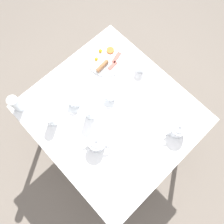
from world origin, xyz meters
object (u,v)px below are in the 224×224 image
Objects in this scene: creamer_jug at (141,67)px; knife_by_plate at (108,189)px; fork_by_plate at (140,114)px; wine_glass_spare at (16,104)px; teacup_with_saucer_right at (110,96)px; water_glass_tall at (52,119)px; breakfast_plate at (106,59)px; teapot_far at (178,129)px; teapot_near at (97,142)px; teacup_with_saucer_left at (75,102)px; water_glass_short at (90,112)px.

creamer_jug reaches higher than knife_by_plate.
wine_glass_spare is at bearing 132.94° from fork_by_plate.
teacup_with_saucer_right is 1.41× the size of water_glass_tall.
creamer_jug is at bearing -24.41° from wine_glass_spare.
breakfast_plate is at bearing 47.45° from knife_by_plate.
teapot_far is at bearing -52.40° from wine_glass_spare.
teapot_near is 0.33m from teacup_with_saucer_left.
wine_glass_spare is 1.57× the size of creamer_jug.
water_glass_tall is at bearing 147.45° from teapot_far.
water_glass_tall is 0.73m from creamer_jug.
fork_by_plate is at bearing -75.43° from teacup_with_saucer_right.
wine_glass_spare is 0.65× the size of knife_by_plate.
fork_by_plate is (0.35, -0.05, -0.05)m from teapot_near.
creamer_jug is (0.16, 0.49, -0.01)m from teapot_far.
teapot_far is 0.59m from water_glass_short.
teapot_near is 0.34m from water_glass_tall.
teapot_far reaches higher than breakfast_plate.
breakfast_plate is at bearing 10.21° from water_glass_tall.
breakfast_plate is 0.27m from creamer_jug.
breakfast_plate is at bearing -84.78° from teapot_near.
knife_by_plate is (-0.03, -0.58, -0.05)m from water_glass_tall.
teacup_with_saucer_left is 0.62m from knife_by_plate.
teapot_far reaches higher than fork_by_plate.
teapot_near is 0.36m from fork_by_plate.
teapot_far reaches higher than water_glass_tall.
teapot_far is at bearing -54.20° from water_glass_short.
creamer_jug is 0.66× the size of fork_by_plate.
water_glass_tall is 0.85× the size of water_glass_short.
water_glass_tall reaches higher than creamer_jug.
breakfast_plate is 0.73m from teapot_far.
wine_glass_spare is 0.85m from fork_by_plate.
teacup_with_saucer_left reaches higher than fork_by_plate.
wine_glass_spare is (-0.30, 0.24, 0.05)m from teacup_with_saucer_left.
breakfast_plate is 0.31m from teacup_with_saucer_right.
water_glass_tall is (-0.59, -0.11, 0.05)m from breakfast_plate.
wine_glass_spare is at bearing 168.84° from breakfast_plate.
wine_glass_spare is at bearing 142.97° from teapot_far.
creamer_jug reaches higher than breakfast_plate.
knife_by_plate is at bearing -135.20° from teacup_with_saucer_right.
teacup_with_saucer_left is 0.39m from wine_glass_spare.
teapot_near reaches higher than fork_by_plate.
teapot_near is at bearing -162.48° from creamer_jug.
water_glass_tall is (-0.11, 0.32, 0.01)m from teapot_near.
knife_by_plate is (-0.63, -0.68, -0.01)m from breakfast_plate.
teapot_near is 0.21m from water_glass_short.
breakfast_plate is 2.69× the size of water_glass_tall.
water_glass_short reaches higher than water_glass_tall.
breakfast_plate is at bearing 75.25° from fork_by_plate.
teacup_with_saucer_left and teacup_with_saucer_right have the same top height.
breakfast_plate is 0.72m from wine_glass_spare.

